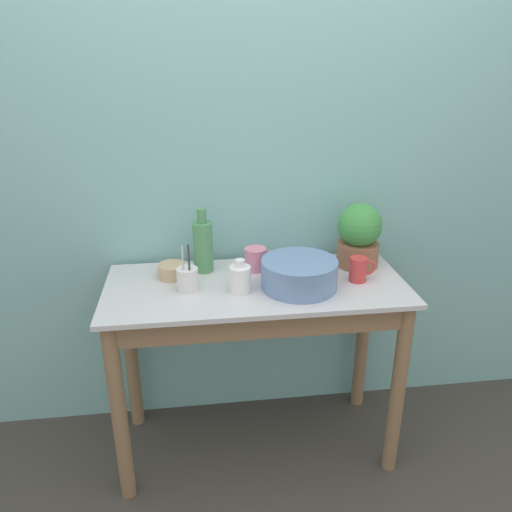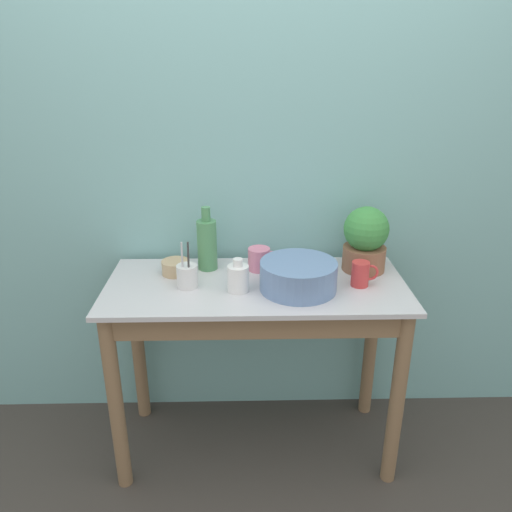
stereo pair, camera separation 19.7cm
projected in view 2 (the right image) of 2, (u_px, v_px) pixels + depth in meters
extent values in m
plane|color=#3D3833|center=(257.00, 489.00, 2.08)|extent=(12.00, 12.00, 0.00)
cube|color=#7AB2B2|center=(254.00, 173.00, 2.17)|extent=(6.00, 0.05, 2.40)
cylinder|color=#846647|center=(116.00, 405.00, 1.96)|extent=(0.06, 0.06, 0.80)
cylinder|color=#846647|center=(397.00, 401.00, 1.98)|extent=(0.06, 0.06, 0.80)
cylinder|color=#846647|center=(138.00, 345.00, 2.37)|extent=(0.06, 0.06, 0.80)
cylinder|color=#846647|center=(371.00, 342.00, 2.39)|extent=(0.06, 0.06, 0.80)
cube|color=#846647|center=(257.00, 326.00, 1.84)|extent=(1.11, 0.02, 0.10)
cube|color=silver|center=(256.00, 286.00, 2.02)|extent=(1.21, 0.54, 0.02)
cylinder|color=#8C5B42|center=(364.00, 258.00, 2.13)|extent=(0.18, 0.18, 0.10)
sphere|color=#3D8C42|center=(366.00, 229.00, 2.08)|extent=(0.19, 0.19, 0.19)
cylinder|color=#6684B2|center=(298.00, 276.00, 1.95)|extent=(0.30, 0.30, 0.12)
cylinder|color=#4C8C59|center=(207.00, 245.00, 2.12)|extent=(0.08, 0.08, 0.21)
cylinder|color=#4C8C59|center=(206.00, 214.00, 2.07)|extent=(0.04, 0.04, 0.06)
cylinder|color=white|center=(238.00, 278.00, 1.94)|extent=(0.08, 0.08, 0.11)
cylinder|color=white|center=(238.00, 262.00, 1.91)|extent=(0.04, 0.04, 0.03)
cylinder|color=#C63838|center=(360.00, 274.00, 1.98)|extent=(0.07, 0.07, 0.10)
torus|color=#C63838|center=(370.00, 273.00, 1.98)|extent=(0.07, 0.01, 0.07)
cylinder|color=pink|center=(259.00, 259.00, 2.13)|extent=(0.09, 0.09, 0.10)
torus|color=pink|center=(271.00, 258.00, 2.13)|extent=(0.06, 0.01, 0.06)
cylinder|color=tan|center=(176.00, 267.00, 2.10)|extent=(0.12, 0.12, 0.06)
cylinder|color=silver|center=(187.00, 276.00, 1.97)|extent=(0.08, 0.08, 0.09)
cylinder|color=#333333|center=(189.00, 266.00, 1.94)|extent=(0.01, 0.03, 0.19)
cylinder|color=#B7B7BC|center=(183.00, 266.00, 1.94)|extent=(0.01, 0.02, 0.19)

